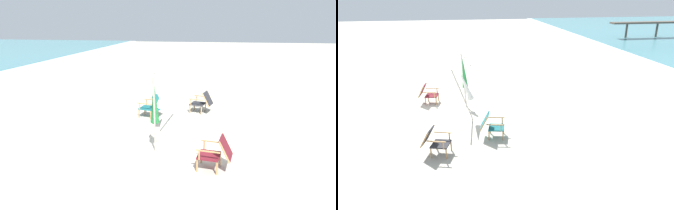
% 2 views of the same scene
% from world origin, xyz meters
% --- Properties ---
extents(ground_plane, '(80.00, 80.00, 0.00)m').
position_xyz_m(ground_plane, '(0.00, 0.00, 0.00)').
color(ground_plane, '#B7AF9E').
extents(beach_chair_far_center, '(0.68, 0.82, 0.79)m').
position_xyz_m(beach_chair_far_center, '(-1.86, -0.48, 0.42)').
color(beach_chair_far_center, maroon).
rests_on(beach_chair_far_center, ground).
extents(beach_chair_back_left, '(0.76, 0.88, 0.79)m').
position_xyz_m(beach_chair_back_left, '(2.41, 0.04, 0.42)').
color(beach_chair_back_left, '#28282D').
rests_on(beach_chair_back_left, ground).
extents(beach_chair_front_right, '(0.71, 0.85, 0.79)m').
position_xyz_m(beach_chair_front_right, '(1.61, 1.71, 0.42)').
color(beach_chair_front_right, '#196066').
rests_on(beach_chair_front_right, ground).
extents(umbrella_furled_green, '(0.72, 0.30, 2.04)m').
position_xyz_m(umbrella_furled_green, '(-1.31, 1.02, 1.33)').
color(umbrella_furled_green, '#B7B2A8').
rests_on(umbrella_furled_green, ground).
extents(umbrella_furled_white, '(0.54, 0.78, 2.00)m').
position_xyz_m(umbrella_furled_white, '(0.24, 1.00, 1.30)').
color(umbrella_furled_white, '#B7B2A8').
rests_on(umbrella_furled_white, ground).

